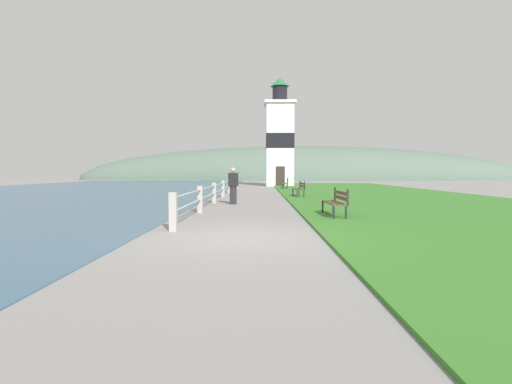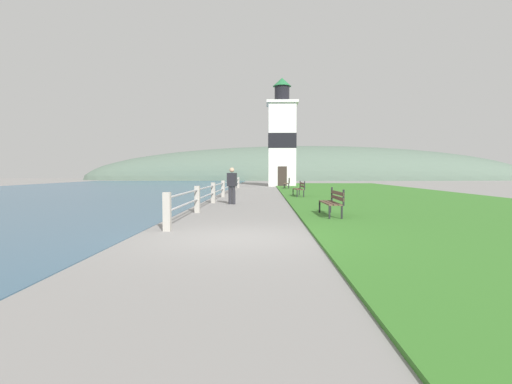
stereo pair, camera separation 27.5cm
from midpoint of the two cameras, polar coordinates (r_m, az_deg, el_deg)
ground_plane at (r=8.90m, az=-3.11°, el=-6.60°), size 160.00×160.00×0.00m
grass_verge at (r=25.99m, az=16.77°, el=-0.38°), size 12.00×48.45×0.06m
water_strip at (r=29.06m, az=-30.21°, el=-0.36°), size 24.00×77.53×0.01m
seawall_railing at (r=23.12m, az=-5.07°, el=0.65°), size 0.18×26.64×0.96m
park_bench_near at (r=13.08m, az=10.82°, el=-1.22°), size 0.52×1.87×0.94m
park_bench_midway at (r=23.12m, az=5.93°, el=0.59°), size 0.58×1.75×0.94m
park_bench_far at (r=34.08m, az=4.07°, el=1.34°), size 0.63×1.68×0.94m
lighthouse at (r=41.25m, az=3.22°, el=7.54°), size 3.16×3.16×11.00m
person_strolling at (r=18.02m, az=-3.71°, el=1.09°), size 0.46×0.35×1.66m
distant_hillside at (r=71.47m, az=6.56°, el=1.72°), size 80.00×16.00×12.00m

